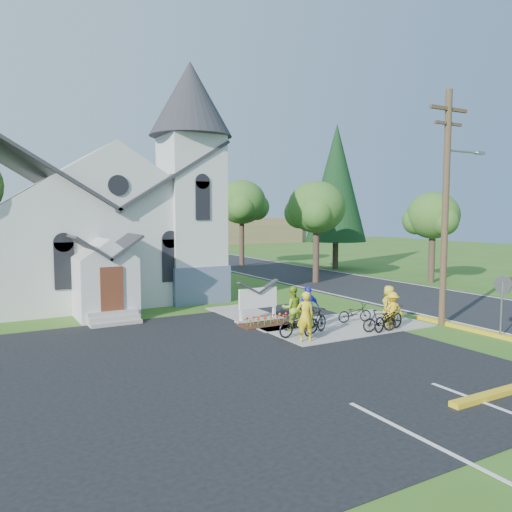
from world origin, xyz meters
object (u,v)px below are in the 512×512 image
cyclist_1 (292,308)px  cyclist_2 (308,308)px  cyclist_0 (305,316)px  church_sign (258,298)px  bike_0 (299,323)px  bike_4 (355,313)px  cyclist_3 (392,310)px  stop_sign (503,293)px  utility_pole (447,200)px  cyclist_4 (389,305)px  bike_1 (315,321)px  bike_2 (388,318)px  bike_3 (380,321)px

cyclist_1 → cyclist_2: 0.67m
cyclist_2 → cyclist_0: bearing=48.4°
church_sign → bike_0: bearing=-91.1°
cyclist_0 → bike_4: 4.16m
cyclist_1 → cyclist_3: bearing=168.2°
stop_sign → cyclist_2: 7.50m
church_sign → cyclist_3: church_sign is taller
cyclist_2 → cyclist_3: bearing=154.5°
utility_pole → bike_0: utility_pole is taller
utility_pole → cyclist_2: utility_pole is taller
stop_sign → cyclist_1: stop_sign is taller
stop_sign → cyclist_3: size_ratio=1.63×
cyclist_4 → bike_1: bearing=-27.4°
bike_0 → cyclist_1: (0.35, 1.02, 0.41)m
cyclist_2 → stop_sign: bearing=138.9°
cyclist_0 → bike_2: size_ratio=0.97×
bike_0 → cyclist_3: 4.26m
bike_2 → cyclist_3: (0.47, 0.25, 0.25)m
bike_2 → cyclist_4: 1.21m
utility_pole → cyclist_4: size_ratio=5.90×
stop_sign → cyclist_1: 8.16m
bike_0 → bike_1: (0.75, -0.06, 0.03)m
utility_pole → cyclist_3: (-2.46, 0.55, -4.59)m
cyclist_0 → cyclist_4: 4.83m
bike_0 → cyclist_1: cyclist_1 is taller
cyclist_1 → cyclist_4: 4.37m
cyclist_3 → cyclist_4: cyclist_4 is taller
cyclist_1 → bike_1: (0.40, -1.08, -0.38)m
bike_3 → cyclist_3: bearing=-62.2°
utility_pole → bike_3: 5.96m
stop_sign → bike_1: size_ratio=1.40×
utility_pole → cyclist_1: size_ratio=5.49×
utility_pole → cyclist_2: 7.52m
bike_1 → cyclist_4: (3.79, -0.17, 0.32)m
stop_sign → bike_2: bearing=134.9°
bike_0 → bike_4: bike_0 is taller
cyclist_0 → cyclist_3: cyclist_0 is taller
cyclist_0 → bike_3: bearing=-166.5°
stop_sign → bike_3: bearing=139.0°
utility_pole → cyclist_2: (-5.76, 1.94, -4.43)m
cyclist_1 → bike_4: (3.19, -0.19, -0.50)m
cyclist_4 → bike_4: cyclist_4 is taller
bike_2 → cyclist_3: 0.58m
cyclist_3 → cyclist_4: bearing=-110.4°
bike_2 → cyclist_1: bearing=45.6°
cyclist_3 → cyclist_4: (0.36, 0.58, 0.08)m
bike_2 → cyclist_4: (0.83, 0.82, 0.34)m
cyclist_1 → cyclist_2: size_ratio=0.99×
cyclist_1 → cyclist_4: (4.19, -1.24, -0.06)m
cyclist_1 → bike_3: 3.59m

